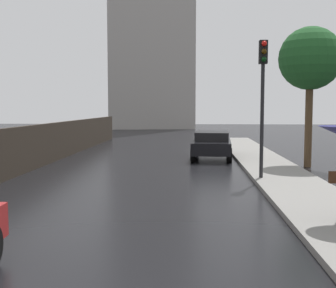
# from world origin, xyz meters

# --- Properties ---
(car_black_near_kerb) EXTENTS (2.06, 4.19, 1.29)m
(car_black_near_kerb) POSITION_xyz_m (2.92, 17.41, 0.70)
(car_black_near_kerb) COLOR black
(car_black_near_kerb) RESTS_ON ground
(traffic_light) EXTENTS (0.26, 0.39, 4.46)m
(traffic_light) POSITION_xyz_m (4.26, 10.99, 3.22)
(traffic_light) COLOR black
(traffic_light) RESTS_ON sidewalk_strip
(street_tree_near) EXTENTS (2.55, 2.55, 5.70)m
(street_tree_near) POSITION_xyz_m (6.74, 14.77, 4.38)
(street_tree_near) COLOR #4C3823
(street_tree_near) RESTS_ON ground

